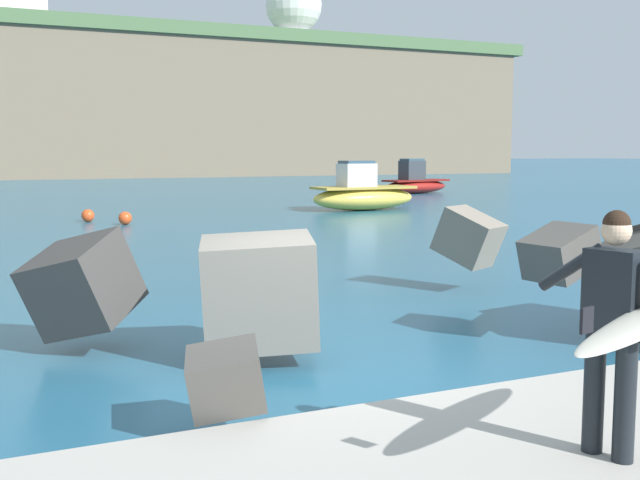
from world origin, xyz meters
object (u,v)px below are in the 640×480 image
(boat_mid_centre, at_px, (415,183))
(station_building_west, at_px, (2,0))
(mooring_buoy_middle, at_px, (88,216))
(surfer_with_board, at_px, (629,316))
(radar_dome, at_px, (294,13))
(station_building_central, at_px, (25,25))
(mooring_buoy_inner, at_px, (125,218))
(boat_near_left, at_px, (363,194))

(boat_mid_centre, distance_m, station_building_west, 52.20)
(mooring_buoy_middle, bearing_deg, station_building_west, 89.19)
(surfer_with_board, relative_size, mooring_buoy_middle, 4.81)
(radar_dome, relative_size, station_building_central, 1.95)
(mooring_buoy_middle, bearing_deg, mooring_buoy_inner, -58.93)
(surfer_with_board, bearing_deg, boat_near_left, 65.85)
(boat_mid_centre, bearing_deg, station_building_central, 105.50)
(boat_mid_centre, relative_size, station_building_central, 0.90)
(mooring_buoy_middle, height_order, radar_dome, radar_dome)
(station_building_west, height_order, station_building_central, station_building_west)
(mooring_buoy_inner, distance_m, station_building_central, 72.61)
(station_building_central, bearing_deg, radar_dome, -8.11)
(mooring_buoy_inner, height_order, station_building_central, station_building_central)
(mooring_buoy_middle, height_order, station_building_west, station_building_west)
(mooring_buoy_middle, distance_m, station_building_central, 71.11)
(mooring_buoy_middle, distance_m, station_building_west, 58.96)
(surfer_with_board, height_order, boat_mid_centre, surfer_with_board)
(mooring_buoy_middle, bearing_deg, boat_mid_centre, 28.46)
(mooring_buoy_inner, height_order, radar_dome, radar_dome)
(mooring_buoy_inner, relative_size, radar_dome, 0.04)
(radar_dome, bearing_deg, boat_near_left, -110.75)
(surfer_with_board, distance_m, station_building_west, 81.63)
(boat_near_left, xyz_separation_m, station_building_central, (-7.32, 68.35, 16.04))
(mooring_buoy_inner, bearing_deg, mooring_buoy_middle, 121.07)
(station_building_west, bearing_deg, radar_dome, 13.20)
(station_building_west, bearing_deg, boat_mid_centre, -67.27)
(mooring_buoy_inner, distance_m, radar_dome, 77.04)
(boat_mid_centre, height_order, station_building_central, station_building_central)
(boat_mid_centre, bearing_deg, boat_near_left, -131.24)
(boat_near_left, bearing_deg, mooring_buoy_middle, -176.29)
(radar_dome, distance_m, station_building_central, 31.96)
(mooring_buoy_inner, relative_size, mooring_buoy_middle, 1.00)
(station_building_central, bearing_deg, boat_near_left, -83.89)
(surfer_with_board, xyz_separation_m, boat_near_left, (10.90, 24.31, -0.61))
(boat_mid_centre, xyz_separation_m, radar_dome, (15.35, 53.77, 19.04))
(boat_mid_centre, bearing_deg, mooring_buoy_inner, -146.84)
(boat_near_left, distance_m, station_building_central, 70.59)
(station_building_west, bearing_deg, mooring_buoy_inner, -89.84)
(boat_near_left, xyz_separation_m, station_building_west, (-10.30, 55.77, 16.44))
(boat_mid_centre, xyz_separation_m, station_building_west, (-19.14, 45.68, 16.49))
(mooring_buoy_middle, relative_size, radar_dome, 0.04)
(station_building_central, bearing_deg, surfer_with_board, -92.22)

